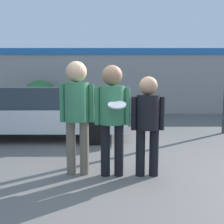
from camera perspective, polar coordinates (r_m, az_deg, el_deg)
The scene contains 7 objects.
ground_plane at distance 4.10m, azimuth 4.70°, elevation -14.93°, with size 56.00×56.00×0.00m, color #5B5956.
storefront_building at distance 11.81m, azimuth 1.57°, elevation 7.12°, with size 24.00×0.22×3.05m.
person_left at distance 4.06m, azimuth -8.05°, elevation 1.30°, with size 0.56×0.39×1.85m.
person_middle_with_frisbee at distance 3.95m, azimuth 0.01°, elevation 0.56°, with size 0.57×0.61×1.78m.
person_right at distance 4.01m, azimuth 8.15°, elevation -1.34°, with size 0.53×0.36×1.61m.
parked_car_near at distance 7.02m, azimuth -14.94°, elevation -0.06°, with size 4.32×1.78×1.37m.
shrub at distance 11.29m, azimuth -16.06°, elevation 2.98°, with size 1.58×1.58×1.58m.
Camera 1 is at (-0.33, -3.79, 1.53)m, focal length 40.00 mm.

